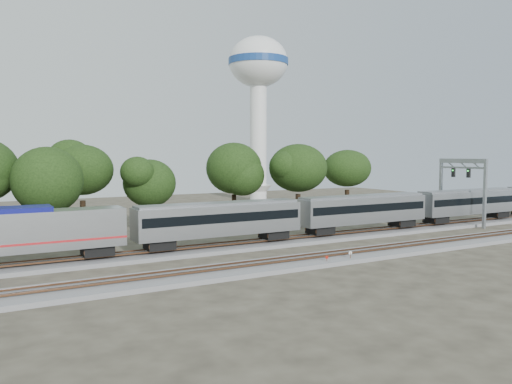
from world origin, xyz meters
TOP-DOWN VIEW (x-y plane):
  - ground at (0.00, 0.00)m, footprint 160.00×160.00m
  - track_far at (0.00, 6.00)m, footprint 160.00×5.00m
  - track_near at (0.00, -4.00)m, footprint 160.00×5.00m
  - train at (28.55, 6.00)m, footprint 116.35×3.33m
  - switch_stand_red at (3.79, -5.65)m, footprint 0.27×0.13m
  - switch_stand_white at (6.52, -5.70)m, footprint 0.35×0.09m
  - switch_lever at (5.41, -6.03)m, footprint 0.57×0.44m
  - water_tower at (29.54, 52.51)m, footprint 12.83×12.83m
  - signal_gantry at (36.94, 6.00)m, footprint 0.67×7.93m
  - tree_2 at (-17.23, 17.75)m, footprint 7.49×7.49m
  - tree_3 at (-12.64, 22.77)m, footprint 8.46×8.46m
  - tree_4 at (-4.72, 20.53)m, footprint 6.66×6.66m
  - tree_5 at (8.38, 22.39)m, footprint 8.40×8.40m
  - tree_6 at (16.89, 18.43)m, footprint 8.41×8.41m
  - tree_7 at (30.88, 24.20)m, footprint 8.05×8.05m

SIDE VIEW (x-z plane):
  - ground at x=0.00m, z-range 0.00..0.00m
  - switch_lever at x=5.41m, z-range 0.00..0.30m
  - track_far at x=0.00m, z-range -0.16..0.57m
  - track_near at x=0.00m, z-range -0.16..0.57m
  - switch_stand_red at x=3.79m, z-range 0.12..1.01m
  - switch_stand_white at x=6.52m, z-range 0.15..1.24m
  - train at x=28.55m, z-range 0.92..5.83m
  - tree_4 at x=-4.72m, z-range 1.83..11.23m
  - signal_gantry at x=36.94m, z-range 2.21..11.86m
  - tree_2 at x=-17.23m, z-range 2.07..12.62m
  - tree_7 at x=30.88m, z-range 2.23..13.57m
  - tree_5 at x=8.38m, z-range 2.33..14.17m
  - tree_6 at x=16.89m, z-range 2.33..14.19m
  - tree_3 at x=-12.64m, z-range 2.34..14.27m
  - water_tower at x=29.54m, z-range 8.55..44.08m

